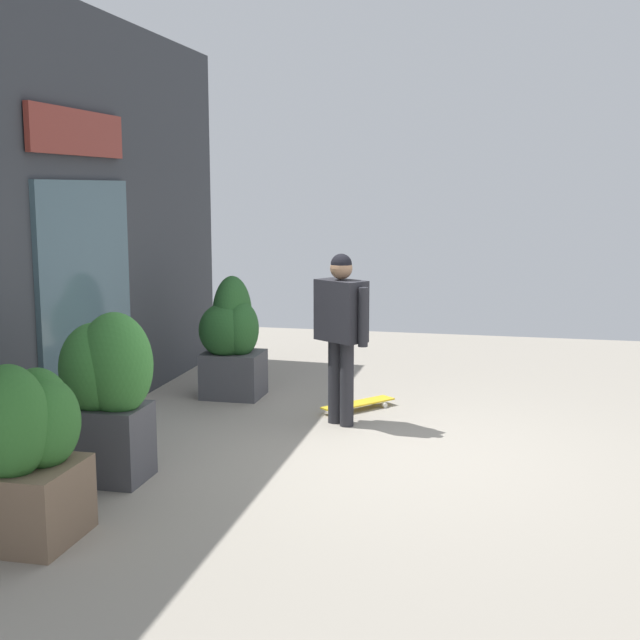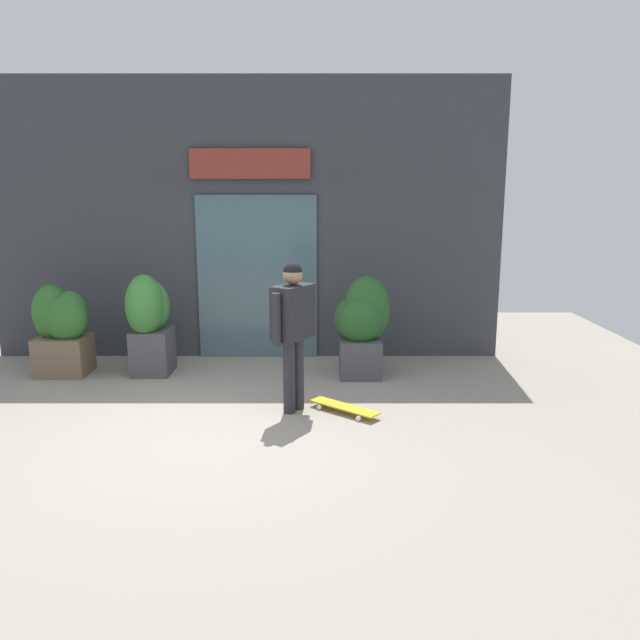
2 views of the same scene
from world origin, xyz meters
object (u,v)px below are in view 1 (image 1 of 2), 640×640
(skateboard, at_px, (358,404))
(planter_box_mid, at_px, (107,388))
(planter_box_right, at_px, (31,445))
(skateboarder, at_px, (341,321))
(planter_box_left, at_px, (232,336))

(skateboard, relative_size, planter_box_mid, 0.57)
(planter_box_mid, bearing_deg, planter_box_right, -178.42)
(skateboarder, xyz_separation_m, planter_box_left, (0.81, 1.34, -0.34))
(skateboarder, relative_size, skateboard, 2.15)
(planter_box_right, distance_m, planter_box_mid, 1.12)
(planter_box_left, relative_size, planter_box_mid, 0.99)
(skateboard, distance_m, planter_box_left, 1.56)
(planter_box_left, distance_m, planter_box_right, 3.85)
(skateboarder, xyz_separation_m, skateboard, (0.55, -0.07, -0.93))
(planter_box_left, relative_size, planter_box_right, 1.11)
(skateboard, height_order, planter_box_left, planter_box_left)
(skateboard, bearing_deg, skateboarder, -147.57)
(skateboarder, relative_size, planter_box_left, 1.25)
(skateboarder, bearing_deg, planter_box_right, -170.63)
(skateboard, height_order, planter_box_mid, planter_box_mid)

